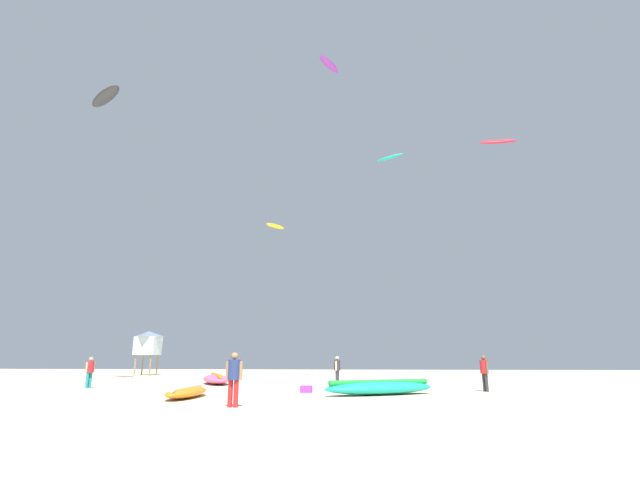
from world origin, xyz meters
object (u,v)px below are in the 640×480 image
at_px(kite_aloft_1, 105,97).
at_px(person_left, 484,370).
at_px(kite_aloft_0, 390,157).
at_px(kite_grounded_far, 187,392).
at_px(kite_grounded_near, 216,379).
at_px(lifeguard_tower, 148,343).
at_px(kite_aloft_2, 329,64).
at_px(kite_aloft_3, 498,142).
at_px(kite_grounded_mid, 380,388).
at_px(person_right, 337,368).
at_px(kite_aloft_4, 275,226).
at_px(person_midground, 90,370).
at_px(cooler_box, 306,389).
at_px(person_foreground, 234,375).

bearing_deg(kite_aloft_1, person_left, -12.68).
bearing_deg(kite_aloft_0, kite_grounded_far, -112.74).
bearing_deg(kite_grounded_near, lifeguard_tower, 128.23).
height_order(kite_aloft_2, kite_aloft_3, kite_aloft_2).
distance_m(kite_grounded_mid, kite_aloft_2, 27.68).
distance_m(person_right, kite_aloft_4, 23.88).
height_order(kite_grounded_mid, kite_aloft_2, kite_aloft_2).
bearing_deg(kite_grounded_far, person_midground, 143.03).
height_order(person_left, kite_aloft_4, kite_aloft_4).
relative_size(person_right, kite_aloft_3, 0.43).
height_order(person_midground, kite_aloft_2, kite_aloft_2).
bearing_deg(kite_aloft_2, person_midground, -146.41).
height_order(person_midground, kite_grounded_mid, person_midground).
relative_size(person_midground, cooler_box, 2.92).
bearing_deg(kite_aloft_2, kite_grounded_near, -151.81).
relative_size(kite_grounded_far, lifeguard_tower, 0.99).
relative_size(cooler_box, kite_aloft_4, 0.22).
bearing_deg(person_midground, kite_grounded_near, 62.94).
bearing_deg(kite_grounded_far, kite_aloft_1, 138.51).
bearing_deg(person_right, cooler_box, -84.21).
xyz_separation_m(person_midground, kite_aloft_2, (12.63, 8.39, 24.15)).
relative_size(lifeguard_tower, kite_aloft_3, 1.06).
height_order(kite_grounded_far, lifeguard_tower, lifeguard_tower).
height_order(kite_grounded_near, kite_aloft_0, kite_aloft_0).
bearing_deg(cooler_box, kite_aloft_1, 156.27).
relative_size(kite_grounded_far, cooler_box, 7.33).
relative_size(person_left, kite_aloft_4, 0.67).
height_order(cooler_box, kite_aloft_3, kite_aloft_3).
relative_size(person_left, kite_aloft_2, 0.61).
xyz_separation_m(kite_aloft_3, kite_aloft_4, (-23.94, -0.14, -8.83)).
relative_size(kite_grounded_near, kite_aloft_2, 2.01).
bearing_deg(kite_aloft_2, person_right, -80.66).
distance_m(person_right, kite_grounded_near, 7.70).
relative_size(kite_grounded_near, kite_aloft_3, 1.43).
xyz_separation_m(kite_grounded_mid, kite_grounded_far, (-7.89, -2.27, -0.08)).
bearing_deg(lifeguard_tower, person_left, -37.13).
distance_m(person_midground, cooler_box, 12.51).
xyz_separation_m(person_left, person_right, (-7.49, 5.26, -0.01)).
height_order(person_midground, lifeguard_tower, lifeguard_tower).
xyz_separation_m(person_foreground, kite_aloft_2, (1.98, 17.79, 24.08)).
bearing_deg(person_left, kite_aloft_3, -132.33).
xyz_separation_m(kite_grounded_mid, kite_aloft_1, (-19.76, 8.23, 20.49)).
xyz_separation_m(lifeguard_tower, kite_aloft_3, (35.64, 2.83, 21.04)).
bearing_deg(person_right, person_foreground, -86.24).
bearing_deg(lifeguard_tower, kite_grounded_near, -51.77).
bearing_deg(kite_aloft_2, person_foreground, -96.34).
relative_size(lifeguard_tower, kite_aloft_2, 1.49).
relative_size(person_foreground, lifeguard_tower, 0.42).
xyz_separation_m(kite_grounded_near, kite_aloft_1, (-9.77, 0.04, 20.48)).
height_order(kite_grounded_far, kite_aloft_1, kite_aloft_1).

